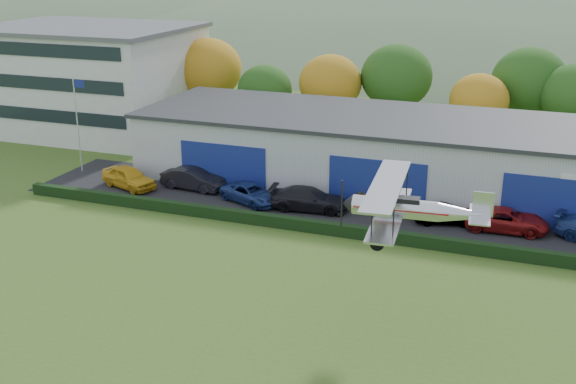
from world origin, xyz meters
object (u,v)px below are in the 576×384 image
(flagpole, at_px, (78,116))
(car_6, at_px, (507,220))
(car_3, at_px, (309,199))
(car_0, at_px, (129,177))
(hangar, at_px, (395,151))
(car_2, at_px, (251,194))
(biplane, at_px, (408,207))
(car_5, at_px, (445,214))
(car_1, at_px, (193,179))
(car_4, at_px, (387,202))
(office_block, at_px, (89,78))

(flagpole, bearing_deg, car_6, -2.19)
(car_3, bearing_deg, car_6, -93.42)
(flagpole, height_order, car_0, flagpole)
(hangar, xyz_separation_m, car_2, (-8.81, -8.09, -1.93))
(biplane, bearing_deg, car_6, 70.40)
(flagpole, distance_m, car_2, 16.71)
(car_6, bearing_deg, car_0, 89.52)
(hangar, bearing_deg, car_2, -137.44)
(car_0, bearing_deg, biplane, -99.94)
(car_5, bearing_deg, biplane, 164.26)
(flagpole, bearing_deg, car_1, -4.57)
(car_4, bearing_deg, car_6, -93.87)
(car_0, bearing_deg, flagpole, 89.02)
(office_block, bearing_deg, car_4, -22.01)
(car_0, relative_size, car_2, 1.00)
(car_3, bearing_deg, car_2, 83.61)
(hangar, bearing_deg, biplane, -77.08)
(hangar, relative_size, office_block, 1.97)
(office_block, relative_size, car_3, 3.70)
(flagpole, height_order, car_3, flagpole)
(car_3, bearing_deg, car_5, -93.14)
(car_0, height_order, car_1, car_0)
(car_4, relative_size, biplane, 0.57)
(flagpole, xyz_separation_m, car_5, (29.95, -1.48, -4.07))
(car_1, height_order, car_3, car_1)
(hangar, relative_size, car_0, 8.30)
(flagpole, distance_m, car_6, 34.18)
(flagpole, bearing_deg, hangar, 13.51)
(office_block, height_order, biplane, office_block)
(office_block, xyz_separation_m, car_3, (28.63, -15.08, -4.36))
(office_block, distance_m, car_5, 40.97)
(car_3, relative_size, biplane, 0.71)
(car_2, bearing_deg, flagpole, 105.20)
(car_2, bearing_deg, biplane, -112.83)
(car_1, distance_m, car_6, 23.24)
(car_5, bearing_deg, car_4, 63.58)
(car_4, xyz_separation_m, car_5, (4.12, -0.76, -0.10))
(hangar, relative_size, biplane, 5.17)
(office_block, relative_size, biplane, 2.62)
(office_block, distance_m, car_2, 28.87)
(hangar, distance_m, car_6, 11.75)
(office_block, distance_m, biplane, 48.08)
(car_4, bearing_deg, biplane, -164.81)
(biplane, bearing_deg, office_block, 137.53)
(car_5, height_order, biplane, biplane)
(car_0, relative_size, car_6, 0.91)
(car_1, height_order, car_4, car_1)
(car_1, bearing_deg, car_5, -86.96)
(car_1, bearing_deg, biplane, -123.72)
(hangar, distance_m, car_4, 7.01)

